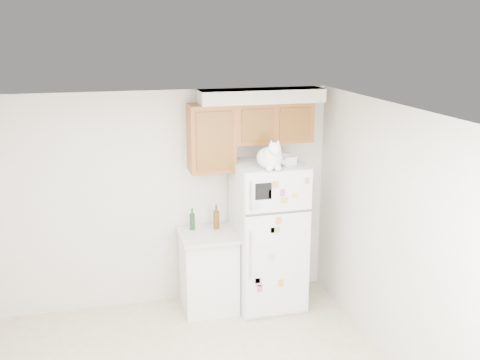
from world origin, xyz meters
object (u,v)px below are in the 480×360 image
object	(u,v)px
cat	(271,157)
storage_box_back	(282,158)
base_counter	(209,270)
refrigerator	(268,235)
bottle_green	(192,219)
storage_box_front	(288,160)
bottle_amber	(216,217)

from	to	relation	value
cat	storage_box_back	xyz separation A→B (m)	(0.22, 0.28, -0.08)
storage_box_back	base_counter	bearing A→B (deg)	-160.26
refrigerator	bottle_green	world-z (taller)	refrigerator
refrigerator	base_counter	xyz separation A→B (m)	(-0.69, 0.07, -0.39)
cat	storage_box_back	bearing A→B (deg)	52.17
storage_box_front	storage_box_back	bearing A→B (deg)	88.60
cat	storage_box_front	size ratio (longest dim) A/B	3.26
base_counter	cat	world-z (taller)	cat
refrigerator	cat	world-z (taller)	cat
base_counter	bottle_amber	world-z (taller)	bottle_amber
refrigerator	storage_box_front	world-z (taller)	storage_box_front
refrigerator	cat	xyz separation A→B (m)	(-0.06, -0.23, 0.98)
storage_box_front	bottle_green	size ratio (longest dim) A/B	0.58
storage_box_back	storage_box_front	distance (m)	0.14
bottle_green	bottle_amber	size ratio (longest dim) A/B	0.89
bottle_green	storage_box_front	bearing A→B (deg)	-17.27
storage_box_back	bottle_green	world-z (taller)	storage_box_back
cat	bottle_green	size ratio (longest dim) A/B	1.90
bottle_amber	bottle_green	bearing A→B (deg)	170.62
base_counter	storage_box_front	world-z (taller)	storage_box_front
storage_box_back	refrigerator	bearing A→B (deg)	-142.78
storage_box_back	bottle_green	bearing A→B (deg)	-168.81
refrigerator	storage_box_back	world-z (taller)	storage_box_back
storage_box_front	bottle_amber	distance (m)	1.05
refrigerator	storage_box_back	bearing A→B (deg)	15.50
storage_box_front	bottle_green	bearing A→B (deg)	148.16
base_counter	storage_box_front	size ratio (longest dim) A/B	6.13
storage_box_front	refrigerator	bearing A→B (deg)	140.09
refrigerator	bottle_amber	distance (m)	0.63
refrigerator	bottle_amber	size ratio (longest dim) A/B	5.85
storage_box_back	bottle_green	size ratio (longest dim) A/B	0.70
storage_box_front	bottle_amber	xyz separation A→B (m)	(-0.76, 0.28, -0.68)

